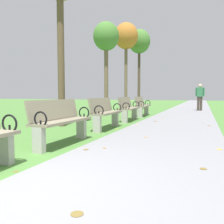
{
  "coord_description": "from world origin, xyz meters",
  "views": [
    {
      "loc": [
        2.14,
        -1.7,
        1.0
      ],
      "look_at": [
        -0.05,
        4.0,
        0.55
      ],
      "focal_mm": 37.98,
      "sensor_mm": 36.0,
      "label": 1
    }
  ],
  "objects_px": {
    "park_bench_5": "(142,106)",
    "tree_3": "(126,38)",
    "pedestrian_walking": "(200,96)",
    "park_bench_3": "(105,112)",
    "tree_4": "(139,43)",
    "park_bench_2": "(61,120)",
    "park_bench_4": "(129,108)",
    "tree_2": "(106,39)"
  },
  "relations": [
    {
      "from": "tree_2",
      "to": "tree_3",
      "type": "height_order",
      "value": "tree_3"
    },
    {
      "from": "tree_3",
      "to": "tree_4",
      "type": "bearing_deg",
      "value": 76.82
    },
    {
      "from": "park_bench_5",
      "to": "tree_4",
      "type": "relative_size",
      "value": 0.31
    },
    {
      "from": "park_bench_3",
      "to": "park_bench_4",
      "type": "relative_size",
      "value": 1.0
    },
    {
      "from": "park_bench_2",
      "to": "tree_4",
      "type": "bearing_deg",
      "value": 96.71
    },
    {
      "from": "park_bench_4",
      "to": "tree_4",
      "type": "xyz_separation_m",
      "value": [
        -1.32,
        6.6,
        3.86
      ]
    },
    {
      "from": "park_bench_4",
      "to": "park_bench_5",
      "type": "bearing_deg",
      "value": 90.0
    },
    {
      "from": "park_bench_4",
      "to": "tree_3",
      "type": "distance_m",
      "value": 6.53
    },
    {
      "from": "park_bench_3",
      "to": "tree_4",
      "type": "height_order",
      "value": "tree_4"
    },
    {
      "from": "park_bench_4",
      "to": "tree_3",
      "type": "xyz_separation_m",
      "value": [
        -1.7,
        4.98,
        3.86
      ]
    },
    {
      "from": "tree_2",
      "to": "pedestrian_walking",
      "type": "height_order",
      "value": "tree_2"
    },
    {
      "from": "park_bench_3",
      "to": "park_bench_4",
      "type": "xyz_separation_m",
      "value": [
        0.0,
        2.29,
        0.0
      ]
    },
    {
      "from": "park_bench_5",
      "to": "park_bench_4",
      "type": "bearing_deg",
      "value": -90.0
    },
    {
      "from": "park_bench_4",
      "to": "tree_4",
      "type": "relative_size",
      "value": 0.31
    },
    {
      "from": "park_bench_2",
      "to": "tree_2",
      "type": "xyz_separation_m",
      "value": [
        -1.78,
        6.68,
        3.18
      ]
    },
    {
      "from": "park_bench_2",
      "to": "park_bench_3",
      "type": "bearing_deg",
      "value": 90.0
    },
    {
      "from": "park_bench_3",
      "to": "park_bench_2",
      "type": "bearing_deg",
      "value": -90.0
    },
    {
      "from": "park_bench_4",
      "to": "tree_2",
      "type": "relative_size",
      "value": 0.36
    },
    {
      "from": "park_bench_3",
      "to": "park_bench_4",
      "type": "height_order",
      "value": "same"
    },
    {
      "from": "park_bench_5",
      "to": "tree_3",
      "type": "distance_m",
      "value": 5.05
    },
    {
      "from": "park_bench_3",
      "to": "park_bench_5",
      "type": "xyz_separation_m",
      "value": [
        0.0,
        4.49,
        0.0
      ]
    },
    {
      "from": "tree_4",
      "to": "tree_2",
      "type": "bearing_deg",
      "value": -95.77
    },
    {
      "from": "park_bench_3",
      "to": "tree_2",
      "type": "height_order",
      "value": "tree_2"
    },
    {
      "from": "park_bench_4",
      "to": "pedestrian_walking",
      "type": "distance_m",
      "value": 7.18
    },
    {
      "from": "park_bench_2",
      "to": "pedestrian_walking",
      "type": "height_order",
      "value": "pedestrian_walking"
    },
    {
      "from": "park_bench_5",
      "to": "park_bench_2",
      "type": "bearing_deg",
      "value": -90.0
    },
    {
      "from": "tree_3",
      "to": "park_bench_2",
      "type": "bearing_deg",
      "value": -79.95
    },
    {
      "from": "tree_3",
      "to": "tree_4",
      "type": "relative_size",
      "value": 1.0
    },
    {
      "from": "park_bench_2",
      "to": "tree_4",
      "type": "xyz_separation_m",
      "value": [
        -1.32,
        11.21,
        3.86
      ]
    },
    {
      "from": "park_bench_2",
      "to": "tree_3",
      "type": "xyz_separation_m",
      "value": [
        -1.7,
        9.59,
        3.86
      ]
    },
    {
      "from": "tree_3",
      "to": "park_bench_5",
      "type": "bearing_deg",
      "value": -58.58
    },
    {
      "from": "tree_4",
      "to": "pedestrian_walking",
      "type": "relative_size",
      "value": 3.21
    },
    {
      "from": "park_bench_5",
      "to": "tree_4",
      "type": "xyz_separation_m",
      "value": [
        -1.32,
        4.41,
        3.86
      ]
    },
    {
      "from": "park_bench_4",
      "to": "tree_2",
      "type": "bearing_deg",
      "value": 130.55
    },
    {
      "from": "pedestrian_walking",
      "to": "tree_2",
      "type": "bearing_deg",
      "value": -132.29
    },
    {
      "from": "park_bench_4",
      "to": "park_bench_5",
      "type": "relative_size",
      "value": 1.0
    },
    {
      "from": "park_bench_3",
      "to": "tree_4",
      "type": "distance_m",
      "value": 9.79
    },
    {
      "from": "park_bench_2",
      "to": "park_bench_5",
      "type": "height_order",
      "value": "same"
    },
    {
      "from": "park_bench_5",
      "to": "tree_2",
      "type": "bearing_deg",
      "value": -176.11
    },
    {
      "from": "park_bench_4",
      "to": "pedestrian_walking",
      "type": "height_order",
      "value": "pedestrian_walking"
    },
    {
      "from": "park_bench_3",
      "to": "park_bench_4",
      "type": "bearing_deg",
      "value": 90.0
    },
    {
      "from": "park_bench_5",
      "to": "pedestrian_walking",
      "type": "distance_m",
      "value": 5.18
    }
  ]
}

